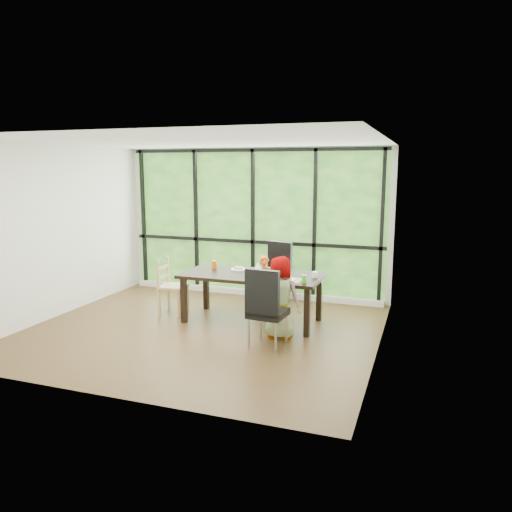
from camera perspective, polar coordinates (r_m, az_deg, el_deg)
name	(u,v)px	position (r m, az deg, el deg)	size (l,w,h in m)	color
ground	(202,330)	(7.33, -6.21, -8.54)	(5.00, 5.00, 0.00)	black
back_wall	(254,222)	(9.07, -0.25, 3.90)	(5.00, 5.00, 0.00)	silver
foliage_backdrop	(254,223)	(9.06, -0.29, 3.89)	(4.80, 0.02, 2.65)	#1E5016
window_mullions	(253,223)	(9.02, -0.38, 3.86)	(4.80, 0.06, 2.65)	black
window_sill	(252,292)	(9.22, -0.45, -4.22)	(4.80, 0.12, 0.10)	silver
dining_table	(252,298)	(7.59, -0.46, -4.85)	(2.12, 1.00, 0.75)	black
chair_window_leather	(274,274)	(8.48, 2.10, -2.11)	(0.46, 0.46, 1.08)	black
chair_interior_leather	(268,307)	(6.49, 1.40, -5.95)	(0.46, 0.46, 1.08)	black
chair_end_beech	(173,286)	(8.10, -9.56, -3.48)	(0.42, 0.40, 0.90)	tan
child_toddler	(264,284)	(8.12, 0.97, -3.20)	(0.34, 0.22, 0.93)	orange
child_older	(281,297)	(6.83, 2.91, -4.80)	(0.57, 0.37, 1.16)	gray
placemat	(285,280)	(7.11, 3.34, -2.76)	(0.49, 0.36, 0.01)	tan
plate_far	(239,269)	(7.80, -2.01, -1.55)	(0.26, 0.26, 0.02)	white
plate_near	(287,280)	(7.09, 3.56, -2.76)	(0.25, 0.25, 0.02)	white
orange_cup	(214,265)	(7.92, -4.85, -1.00)	(0.08, 0.08, 0.13)	#D75F06
green_cup	(304,279)	(6.95, 5.59, -2.66)	(0.07, 0.07, 0.11)	#51C12B
white_mug	(315,275)	(7.30, 6.83, -2.15)	(0.09, 0.09, 0.09)	white
tissue_box	(258,273)	(7.32, 0.22, -1.98)	(0.12, 0.12, 0.10)	tan
crepe_rolls_far	(239,268)	(7.79, -2.01, -1.36)	(0.15, 0.12, 0.04)	tan
crepe_rolls_near	(287,278)	(7.09, 3.56, -2.55)	(0.15, 0.12, 0.04)	tan
straw_white	(214,258)	(7.90, -4.86, -0.27)	(0.01, 0.01, 0.20)	white
straw_pink	(304,272)	(6.93, 5.60, -1.90)	(0.01, 0.01, 0.20)	pink
tissue	(258,266)	(7.29, 0.23, -1.16)	(0.12, 0.12, 0.11)	white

